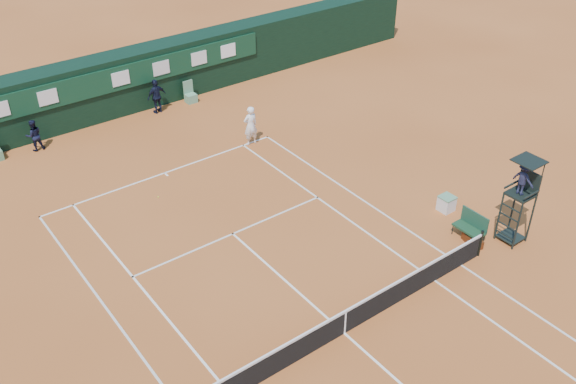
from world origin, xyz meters
The scene contains 13 objects.
ground centered at (0.00, 0.00, 0.00)m, with size 90.00×90.00×0.00m, color #BC622C.
court_lines centered at (0.00, 0.00, 0.01)m, with size 11.05×23.85×0.01m.
tennis_net centered at (0.00, 0.00, 0.51)m, with size 12.90×0.10×1.10m.
back_wall centered at (0.00, 18.74, 1.51)m, with size 40.00×1.65×3.00m.
linesman_chair_right centered at (4.50, 17.48, 0.32)m, with size 0.55×0.50×1.15m.
umpire_chair centered at (8.08, -0.11, 2.46)m, with size 0.96×0.95×3.42m.
player_bench centered at (6.97, 0.88, 0.60)m, with size 0.56×1.20×1.10m.
tennis_bag centered at (6.76, 0.58, 0.16)m, with size 0.38×0.87×0.33m, color black.
cooler centered at (7.64, 2.64, 0.33)m, with size 0.57×0.57×0.65m.
tennis_ball centered at (-1.12, 10.32, 0.03)m, with size 0.06×0.06×0.06m, color #CCE836.
player centered at (4.49, 11.80, 0.96)m, with size 0.70×0.46×1.91m, color white.
ball_kid_left centered at (-3.74, 17.26, 0.76)m, with size 0.73×0.57×1.51m, color black.
ball_kid_right centered at (2.55, 17.40, 0.90)m, with size 1.05×0.44×1.80m, color black.
Camera 1 is at (-9.95, -10.35, 14.66)m, focal length 40.00 mm.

